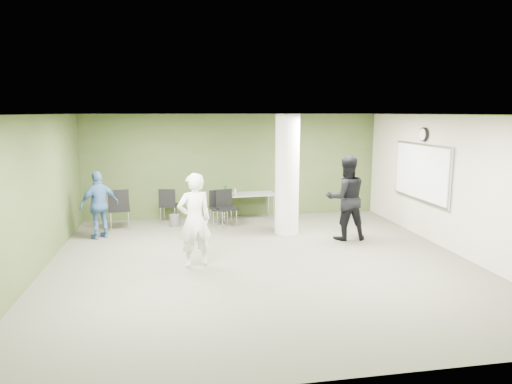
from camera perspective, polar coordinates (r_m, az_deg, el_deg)
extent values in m
plane|color=#515241|center=(8.87, 0.56, -8.73)|extent=(8.00, 8.00, 0.00)
plane|color=white|center=(8.40, 0.59, 9.67)|extent=(8.00, 8.00, 0.00)
cube|color=#3A4D24|center=(12.44, -2.77, 3.28)|extent=(8.00, 2.80, 0.02)
cube|color=#3A4D24|center=(8.74, -26.17, -0.56)|extent=(0.02, 8.00, 2.80)
cube|color=beige|center=(10.04, 23.64, 0.86)|extent=(0.02, 8.00, 2.80)
cylinder|color=silver|center=(10.66, 3.91, 2.16)|extent=(0.56, 0.56, 2.80)
cube|color=silver|center=(11.00, 19.95, 2.35)|extent=(0.04, 2.30, 1.30)
cube|color=white|center=(10.99, 19.84, 2.35)|extent=(0.02, 2.20, 1.20)
cylinder|color=black|center=(10.93, 20.22, 6.77)|extent=(0.05, 0.32, 0.32)
cylinder|color=white|center=(10.92, 20.08, 6.77)|extent=(0.02, 0.26, 0.26)
cube|color=gray|center=(12.14, -1.11, -0.28)|extent=(1.53, 0.77, 0.04)
cylinder|color=silver|center=(11.83, -3.96, -2.32)|extent=(0.04, 0.04, 0.67)
cylinder|color=silver|center=(12.13, 2.24, -1.99)|extent=(0.04, 0.04, 0.67)
cylinder|color=silver|center=(12.33, -4.41, -1.82)|extent=(0.04, 0.04, 0.67)
cylinder|color=silver|center=(12.62, 1.56, -1.52)|extent=(0.04, 0.04, 0.67)
cylinder|color=#194C1B|center=(11.86, -3.84, 0.16)|extent=(0.07, 0.07, 0.25)
cylinder|color=#B2B2B7|center=(11.86, -2.62, -0.01)|extent=(0.06, 0.06, 0.18)
cylinder|color=#4C4C4C|center=(11.69, -10.14, -3.52)|extent=(0.26, 0.26, 0.30)
cube|color=black|center=(11.67, -16.72, -2.08)|extent=(0.55, 0.55, 0.05)
cube|color=black|center=(11.40, -16.80, -0.96)|extent=(0.48, 0.09, 0.49)
cylinder|color=silver|center=(11.93, -15.65, -3.04)|extent=(0.02, 0.02, 0.47)
cylinder|color=silver|center=(11.94, -17.65, -3.13)|extent=(0.02, 0.02, 0.47)
cylinder|color=silver|center=(11.52, -15.63, -3.49)|extent=(0.02, 0.02, 0.47)
cylinder|color=silver|center=(11.53, -17.71, -3.59)|extent=(0.02, 0.02, 0.47)
cube|color=black|center=(12.15, -10.80, -1.64)|extent=(0.54, 0.54, 0.05)
cube|color=black|center=(11.91, -11.07, -0.69)|extent=(0.43, 0.13, 0.44)
cylinder|color=silver|center=(12.33, -9.72, -2.52)|extent=(0.02, 0.02, 0.42)
cylinder|color=silver|center=(12.42, -11.39, -2.49)|extent=(0.02, 0.02, 0.42)
cylinder|color=silver|center=(11.98, -10.11, -2.90)|extent=(0.02, 0.02, 0.42)
cylinder|color=silver|center=(12.07, -11.82, -2.86)|extent=(0.02, 0.02, 0.42)
cube|color=black|center=(11.67, -4.67, -2.06)|extent=(0.48, 0.48, 0.05)
cube|color=black|center=(11.81, -4.89, -0.75)|extent=(0.41, 0.09, 0.42)
cylinder|color=silver|center=(11.51, -5.34, -3.35)|extent=(0.02, 0.02, 0.40)
cylinder|color=silver|center=(11.58, -3.61, -3.25)|extent=(0.02, 0.02, 0.40)
cylinder|color=silver|center=(11.85, -5.68, -2.97)|extent=(0.02, 0.02, 0.40)
cylinder|color=silver|center=(11.92, -4.00, -2.87)|extent=(0.02, 0.02, 0.40)
cube|color=black|center=(11.51, -3.67, -2.09)|extent=(0.55, 0.55, 0.05)
cube|color=black|center=(11.66, -4.03, -0.72)|extent=(0.43, 0.14, 0.44)
cylinder|color=silver|center=(11.33, -4.22, -3.50)|extent=(0.02, 0.02, 0.42)
cylinder|color=silver|center=(11.46, -2.45, -3.33)|extent=(0.02, 0.02, 0.42)
cylinder|color=silver|center=(11.68, -4.84, -3.10)|extent=(0.02, 0.02, 0.42)
cylinder|color=silver|center=(11.80, -3.12, -2.94)|extent=(0.02, 0.02, 0.42)
imported|color=white|center=(8.48, -7.70, -3.51)|extent=(0.74, 0.59, 1.76)
imported|color=black|center=(10.39, 11.18, -0.74)|extent=(0.93, 0.73, 1.89)
imported|color=#3B6093|center=(10.91, -19.00, -1.54)|extent=(0.96, 0.80, 1.54)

